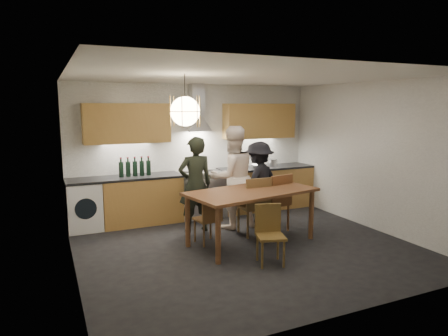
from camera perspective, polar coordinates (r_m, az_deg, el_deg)
name	(u,v)px	position (r m, az deg, el deg)	size (l,w,h in m)	color
ground	(246,247)	(6.35, 3.16, -11.16)	(5.00, 5.00, 0.00)	black
room_shell	(247,137)	(5.99, 3.30, 4.38)	(5.02, 4.52, 2.61)	white
counter_run	(202,194)	(7.95, -3.16, -3.67)	(5.00, 0.62, 0.90)	tan
range_stove	(201,194)	(7.94, -3.30, -3.75)	(0.90, 0.60, 0.92)	silver
wall_fixtures	(198,121)	(7.86, -3.71, 6.66)	(4.30, 0.54, 1.10)	tan
pendant_lamp	(185,111)	(5.48, -5.57, 8.05)	(0.43, 0.43, 0.70)	black
dining_table	(252,196)	(6.33, 3.96, -4.07)	(2.19, 1.38, 0.86)	brown
chair_back_left	(210,216)	(6.32, -2.07, -6.87)	(0.41, 0.41, 0.80)	brown
chair_back_mid	(255,202)	(6.71, 4.52, -4.94)	(0.47, 0.47, 1.01)	brown
chair_back_right	(277,199)	(6.98, 7.59, -4.40)	(0.54, 0.54, 1.02)	brown
chair_front	(269,230)	(5.65, 6.49, -8.75)	(0.46, 0.46, 0.82)	brown
person_left	(195,184)	(6.91, -4.12, -2.37)	(0.61, 0.40, 1.66)	black
person_mid	(232,177)	(7.10, 1.21, -1.36)	(0.89, 0.69, 1.83)	white
person_right	(259,182)	(7.56, 4.98, -1.97)	(0.98, 0.56, 1.52)	black
mixing_bowl	(258,166)	(8.32, 4.90, 0.28)	(0.29, 0.29, 0.07)	silver
stock_pot	(272,163)	(8.56, 6.87, 0.75)	(0.21, 0.21, 0.15)	silver
wine_bottles	(135,167)	(7.47, -12.60, 0.21)	(0.58, 0.08, 0.35)	black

